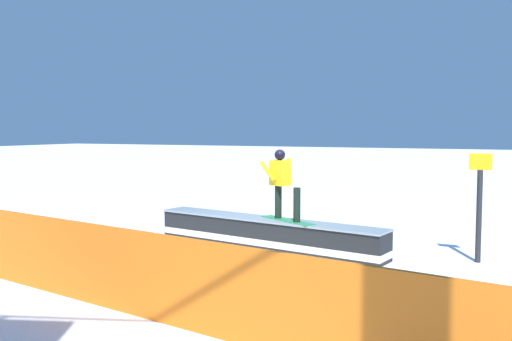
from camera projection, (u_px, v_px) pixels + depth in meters
ground_plane at (266, 247)px, 11.58m from camera, size 120.00×120.00×0.00m
grind_box at (266, 234)px, 11.56m from camera, size 5.24×1.58×0.60m
snowboarder at (282, 181)px, 11.32m from camera, size 1.37×0.93×1.42m
safety_fence at (127, 271)px, 7.40m from camera, size 10.63×2.01×1.12m
trail_marker at (479, 204)px, 10.18m from camera, size 0.40×0.10×1.99m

